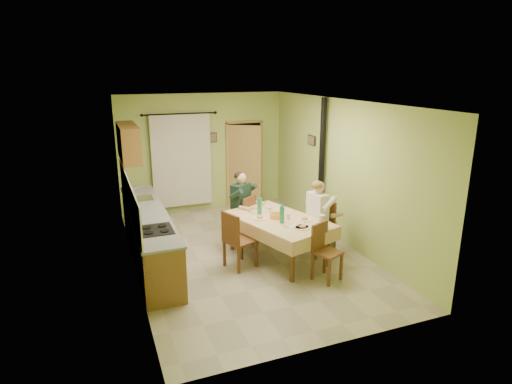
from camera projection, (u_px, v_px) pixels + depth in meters
name	position (u px, v px, depth m)	size (l,w,h in m)	color
floor	(246.00, 253.00, 8.03)	(4.00, 6.00, 0.01)	tan
room_shell	(245.00, 158.00, 7.53)	(4.04, 6.04, 2.82)	#B2C866
kitchen_run	(148.00, 234.00, 7.67)	(0.64, 3.64, 1.56)	brown
upper_cabinets	(128.00, 142.00, 8.39)	(0.35, 1.40, 0.70)	brown
curtain	(182.00, 160.00, 10.09)	(1.70, 0.07, 2.22)	black
doorway	(245.00, 164.00, 10.66)	(0.96, 0.52, 2.15)	black
dining_table	(278.00, 238.00, 7.75)	(1.69, 2.19, 0.76)	tan
tableware	(283.00, 216.00, 7.56)	(0.98, 1.49, 0.33)	white
chair_far	(243.00, 227.00, 8.55)	(0.55, 0.55, 0.96)	brown
chair_near	(326.00, 263.00, 6.97)	(0.51, 0.51, 0.95)	brown
chair_right	(318.00, 239.00, 7.97)	(0.52, 0.52, 1.01)	brown
chair_left	(239.00, 251.00, 7.42)	(0.58, 0.58, 1.02)	brown
man_far	(242.00, 199.00, 8.40)	(0.65, 0.64, 1.39)	#192D23
man_right	(319.00, 209.00, 7.80)	(0.53, 0.62, 1.39)	silver
stove_flue	(321.00, 184.00, 8.95)	(0.24, 0.24, 2.80)	black
picture_back	(213.00, 137.00, 10.30)	(0.19, 0.03, 0.23)	black
picture_right	(311.00, 140.00, 9.28)	(0.03, 0.31, 0.21)	brown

